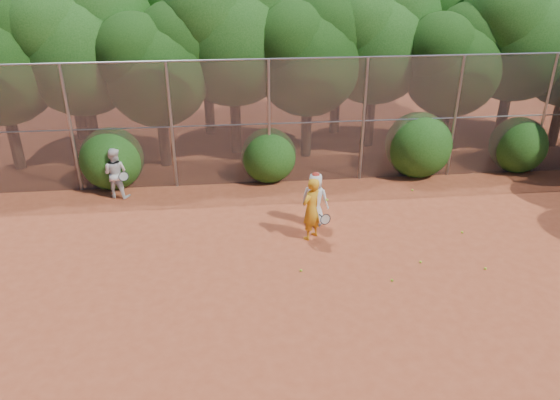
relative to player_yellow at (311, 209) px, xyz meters
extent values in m
plane|color=#9B4023|center=(0.19, -2.35, -0.87)|extent=(80.00, 80.00, 0.00)
cylinder|color=gray|center=(-6.81, 3.65, 1.13)|extent=(0.09, 0.09, 4.00)
cylinder|color=gray|center=(-3.81, 3.65, 1.13)|extent=(0.09, 0.09, 4.00)
cylinder|color=gray|center=(-0.81, 3.65, 1.13)|extent=(0.09, 0.09, 4.00)
cylinder|color=gray|center=(2.19, 3.65, 1.13)|extent=(0.09, 0.09, 4.00)
cylinder|color=gray|center=(5.19, 3.65, 1.13)|extent=(0.09, 0.09, 4.00)
cylinder|color=gray|center=(8.19, 3.65, 1.13)|extent=(0.09, 0.09, 4.00)
cylinder|color=gray|center=(0.19, 3.65, 3.13)|extent=(20.00, 0.05, 0.05)
cylinder|color=gray|center=(0.19, 3.65, 1.13)|extent=(20.00, 0.04, 0.04)
cube|color=slate|center=(0.19, 3.65, 1.13)|extent=(20.00, 0.02, 4.00)
cylinder|color=black|center=(-9.31, 5.65, 0.32)|extent=(0.38, 0.38, 2.38)
sphere|color=black|center=(-8.55, 6.03, 3.60)|extent=(3.05, 3.05, 3.05)
cylinder|color=black|center=(-6.81, 6.15, 0.39)|extent=(0.38, 0.38, 2.52)
sphere|color=#194611|center=(-6.81, 6.15, 2.86)|extent=(4.03, 4.03, 4.03)
sphere|color=#194611|center=(-6.01, 6.55, 3.87)|extent=(3.23, 3.23, 3.23)
sphere|color=#194611|center=(-7.52, 5.85, 3.66)|extent=(3.02, 3.02, 3.02)
cylinder|color=black|center=(-4.31, 5.45, 0.21)|extent=(0.36, 0.36, 2.17)
sphere|color=black|center=(-4.31, 5.45, 2.34)|extent=(3.47, 3.47, 3.47)
sphere|color=black|center=(-3.62, 5.80, 3.21)|extent=(2.78, 2.78, 2.78)
sphere|color=black|center=(-4.92, 5.19, 3.03)|extent=(2.60, 2.60, 2.60)
cylinder|color=black|center=(-1.81, 6.45, 0.46)|extent=(0.39, 0.39, 2.66)
sphere|color=#194611|center=(-1.81, 6.45, 3.06)|extent=(4.26, 4.26, 4.26)
sphere|color=#194611|center=(-0.96, 6.87, 4.13)|extent=(3.40, 3.40, 3.40)
sphere|color=#194611|center=(-2.56, 6.13, 3.92)|extent=(3.19, 3.19, 3.19)
cylinder|color=black|center=(0.69, 5.85, 0.27)|extent=(0.37, 0.37, 2.27)
sphere|color=black|center=(0.69, 5.85, 2.50)|extent=(3.64, 3.64, 3.64)
sphere|color=black|center=(1.41, 6.21, 3.41)|extent=(2.91, 2.91, 2.91)
sphere|color=black|center=(0.05, 5.58, 3.22)|extent=(2.73, 2.73, 2.73)
cylinder|color=black|center=(3.19, 6.65, 0.35)|extent=(0.38, 0.38, 2.45)
sphere|color=#194611|center=(3.19, 6.65, 2.75)|extent=(3.92, 3.92, 3.92)
sphere|color=#194611|center=(3.97, 7.04, 3.73)|extent=(3.14, 3.14, 3.14)
sphere|color=#194611|center=(2.50, 6.35, 3.54)|extent=(2.94, 2.94, 2.94)
cylinder|color=black|center=(5.69, 5.65, 0.18)|extent=(0.36, 0.36, 2.10)
sphere|color=black|center=(5.69, 5.65, 2.24)|extent=(3.36, 3.36, 3.36)
sphere|color=black|center=(6.36, 5.98, 3.08)|extent=(2.69, 2.69, 2.69)
sphere|color=black|center=(5.10, 5.40, 2.91)|extent=(2.52, 2.52, 2.52)
cylinder|color=black|center=(8.19, 6.25, 0.42)|extent=(0.39, 0.39, 2.59)
sphere|color=#194611|center=(8.19, 6.25, 2.96)|extent=(4.14, 4.14, 4.14)
sphere|color=#194611|center=(9.02, 6.66, 4.00)|extent=(3.32, 3.32, 3.32)
sphere|color=#194611|center=(7.46, 5.94, 3.79)|extent=(3.11, 3.11, 3.11)
cylinder|color=black|center=(10.19, 5.95, 0.28)|extent=(0.37, 0.37, 2.31)
cylinder|color=black|center=(-7.81, 8.45, 0.44)|extent=(0.39, 0.39, 2.62)
sphere|color=#194611|center=(-7.81, 8.45, 3.01)|extent=(4.20, 4.20, 4.20)
sphere|color=#194611|center=(-6.97, 8.87, 4.06)|extent=(3.36, 3.36, 3.36)
sphere|color=#194611|center=(-8.55, 8.13, 3.85)|extent=(3.15, 3.15, 3.15)
cylinder|color=black|center=(-2.81, 8.65, 0.53)|extent=(0.40, 0.40, 2.80)
sphere|color=#194611|center=(-2.81, 8.65, 3.27)|extent=(4.48, 4.48, 4.48)
sphere|color=#194611|center=(-3.60, 8.31, 4.17)|extent=(3.36, 3.36, 3.36)
cylinder|color=black|center=(2.19, 8.25, 0.39)|extent=(0.38, 0.38, 2.52)
sphere|color=#194611|center=(2.19, 8.25, 2.86)|extent=(4.03, 4.03, 4.03)
sphere|color=#194611|center=(2.99, 8.65, 3.87)|extent=(3.23, 3.23, 3.23)
sphere|color=#194611|center=(1.48, 7.95, 3.66)|extent=(3.02, 3.02, 3.02)
cylinder|color=black|center=(6.69, 8.85, 0.49)|extent=(0.40, 0.40, 2.73)
sphere|color=#194611|center=(6.69, 8.85, 3.17)|extent=(4.37, 4.37, 4.37)
sphere|color=#194611|center=(5.92, 8.52, 4.04)|extent=(3.28, 3.28, 3.28)
sphere|color=#194611|center=(-5.81, 3.95, 0.13)|extent=(2.00, 2.00, 2.00)
sphere|color=#194611|center=(-0.81, 3.95, 0.03)|extent=(1.80, 1.80, 1.80)
sphere|color=#194611|center=(4.19, 3.95, 0.23)|extent=(2.20, 2.20, 2.20)
sphere|color=#194611|center=(7.69, 3.95, 0.08)|extent=(1.90, 1.90, 1.90)
imported|color=orange|center=(0.00, 0.00, 0.00)|extent=(0.75, 0.74, 1.75)
torus|color=black|center=(0.35, -0.20, -0.22)|extent=(0.31, 0.14, 0.30)
cylinder|color=black|center=(0.28, 0.01, -0.24)|extent=(0.11, 0.28, 0.06)
imported|color=silver|center=(0.21, 0.73, -0.09)|extent=(0.90, 0.77, 1.56)
ellipsoid|color=#AB2318|center=(0.21, 0.73, 0.65)|extent=(0.22, 0.22, 0.13)
sphere|color=#B5D526|center=(0.51, 0.53, -0.02)|extent=(0.07, 0.07, 0.07)
imported|color=white|center=(-5.58, 3.05, -0.08)|extent=(0.90, 0.78, 1.59)
torus|color=black|center=(-5.28, 2.75, -0.07)|extent=(0.32, 0.22, 0.26)
cylinder|color=black|center=(-5.29, 2.92, -0.20)|extent=(0.05, 0.25, 0.19)
sphere|color=#B5D526|center=(2.55, -1.50, -0.84)|extent=(0.07, 0.07, 0.07)
sphere|color=#B5D526|center=(4.16, -0.18, -0.84)|extent=(0.07, 0.07, 0.07)
sphere|color=#B5D526|center=(1.62, -2.20, -0.84)|extent=(0.07, 0.07, 0.07)
sphere|color=#B5D526|center=(4.03, -1.94, -0.84)|extent=(0.07, 0.07, 0.07)
sphere|color=#B5D526|center=(-0.47, -1.59, -0.84)|extent=(0.07, 0.07, 0.07)
sphere|color=#B5D526|center=(3.63, 2.53, -0.84)|extent=(0.07, 0.07, 0.07)
camera|label=1|loc=(-2.05, -12.53, 6.68)|focal=35.00mm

